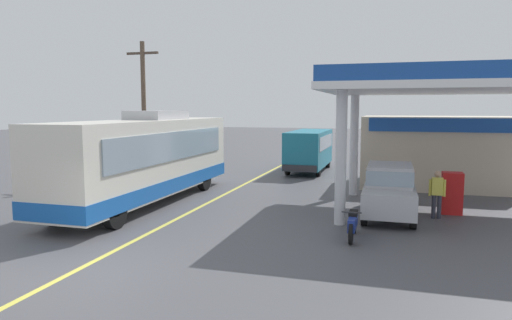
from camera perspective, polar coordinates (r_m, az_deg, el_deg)
ground at (r=29.60m, az=2.71°, el=-0.91°), size 120.00×120.00×0.00m
lane_divider_stripe at (r=24.82m, az=-0.05°, el=-2.32°), size 0.16×50.00×0.01m
coach_bus_main at (r=18.78m, az=-13.55°, el=-0.04°), size 2.60×11.04×3.69m
gas_station_roadside at (r=21.88m, az=22.16°, el=2.94°), size 9.10×11.95×5.10m
car_at_pump at (r=16.73m, az=16.27°, el=-3.33°), size 1.70×4.20×1.82m
minibus_opposing_lane at (r=27.83m, az=6.65°, el=1.63°), size 2.04×6.13×2.44m
motorcycle_parked_forecourt at (r=13.73m, az=11.97°, el=-7.75°), size 0.55×1.80×0.92m
pedestrian_near_pump at (r=16.92m, az=21.61°, el=-3.70°), size 0.55×0.22×1.66m
utility_pole_roadside at (r=24.98m, az=-13.79°, el=6.29°), size 1.80×0.24×7.24m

